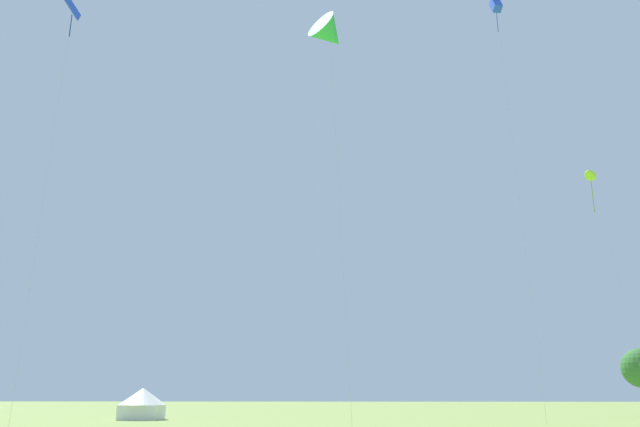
{
  "coord_description": "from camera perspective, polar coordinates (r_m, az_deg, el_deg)",
  "views": [
    {
      "loc": [
        1.77,
        -2.32,
        2.15
      ],
      "look_at": [
        0.0,
        32.0,
        11.87
      ],
      "focal_mm": 35.92,
      "sensor_mm": 36.0,
      "label": 1
    }
  ],
  "objects": [
    {
      "name": "kite_blue_box",
      "position": [
        63.78,
        15.41,
        17.31
      ],
      "size": [
        0.96,
        3.12,
        37.45
      ],
      "color": "blue",
      "rests_on": "ground"
    },
    {
      "name": "kite_blue_diamond",
      "position": [
        55.45,
        -21.24,
        16.23
      ],
      "size": [
        1.06,
        2.83,
        32.29
      ],
      "color": "blue",
      "rests_on": "ground"
    },
    {
      "name": "kite_lime_parafoil",
      "position": [
        63.24,
        22.95,
        3.08
      ],
      "size": [
        3.25,
        2.86,
        21.7
      ],
      "color": "#99DB2D",
      "rests_on": "ground"
    },
    {
      "name": "kite_green_delta",
      "position": [
        54.26,
        0.88,
        15.68
      ],
      "size": [
        4.28,
        4.28,
        32.24
      ],
      "color": "green",
      "rests_on": "ground"
    },
    {
      "name": "festival_tent_right",
      "position": [
        60.43,
        -15.55,
        -15.88
      ],
      "size": [
        4.14,
        4.14,
        2.69
      ],
      "color": "white",
      "rests_on": "ground"
    }
  ]
}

